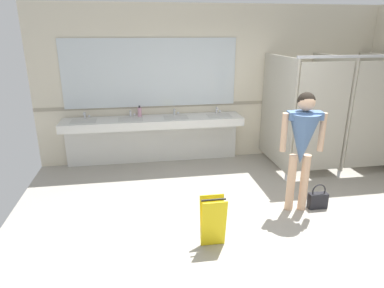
{
  "coord_description": "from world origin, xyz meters",
  "views": [
    {
      "loc": [
        -1.5,
        -3.46,
        2.35
      ],
      "look_at": [
        -0.85,
        0.5,
        0.99
      ],
      "focal_mm": 31.35,
      "sensor_mm": 36.0,
      "label": 1
    }
  ],
  "objects_px": {
    "person_standing": "(302,138)",
    "soap_dispenser": "(140,112)",
    "wet_floor_sign": "(213,221)",
    "handbag": "(318,200)"
  },
  "relations": [
    {
      "from": "soap_dispenser",
      "to": "wet_floor_sign",
      "type": "xyz_separation_m",
      "value": [
        0.74,
        -2.66,
        -0.67
      ]
    },
    {
      "from": "wet_floor_sign",
      "to": "person_standing",
      "type": "bearing_deg",
      "value": 25.17
    },
    {
      "from": "soap_dispenser",
      "to": "wet_floor_sign",
      "type": "height_order",
      "value": "soap_dispenser"
    },
    {
      "from": "person_standing",
      "to": "soap_dispenser",
      "type": "relative_size",
      "value": 8.45
    },
    {
      "from": "handbag",
      "to": "soap_dispenser",
      "type": "distance_m",
      "value": 3.26
    },
    {
      "from": "person_standing",
      "to": "handbag",
      "type": "bearing_deg",
      "value": -4.32
    },
    {
      "from": "person_standing",
      "to": "handbag",
      "type": "height_order",
      "value": "person_standing"
    },
    {
      "from": "soap_dispenser",
      "to": "handbag",
      "type": "bearing_deg",
      "value": -41.12
    },
    {
      "from": "handbag",
      "to": "soap_dispenser",
      "type": "relative_size",
      "value": 1.87
    },
    {
      "from": "person_standing",
      "to": "soap_dispenser",
      "type": "xyz_separation_m",
      "value": [
        -2.05,
        2.04,
        -0.04
      ]
    }
  ]
}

